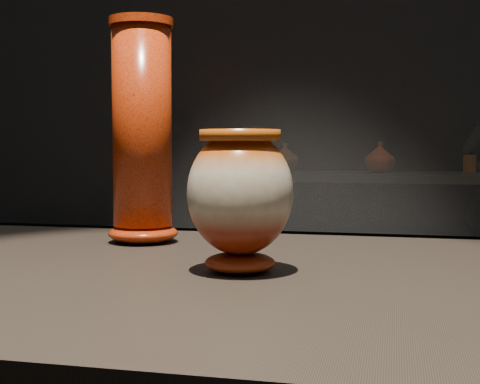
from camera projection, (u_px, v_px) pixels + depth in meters
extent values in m
cube|color=black|center=(373.00, 83.00, 5.70)|extent=(8.00, 3.20, 0.04)
cube|color=black|center=(243.00, 291.00, 0.90)|extent=(2.00, 0.80, 0.05)
ellipsoid|color=maroon|center=(240.00, 262.00, 0.90)|extent=(0.11, 0.11, 0.03)
ellipsoid|color=beige|center=(240.00, 193.00, 0.89)|extent=(0.17, 0.17, 0.17)
cylinder|color=#C35312|center=(240.00, 135.00, 0.89)|extent=(0.13, 0.13, 0.02)
ellipsoid|color=#D2460E|center=(143.00, 233.00, 1.17)|extent=(0.14, 0.14, 0.03)
cylinder|color=#D2460E|center=(142.00, 127.00, 1.16)|extent=(0.12, 0.12, 0.35)
cylinder|color=#D2460E|center=(141.00, 22.00, 1.15)|extent=(0.13, 0.13, 0.01)
cube|color=black|center=(366.00, 177.00, 4.18)|extent=(2.00, 0.60, 0.05)
cube|color=black|center=(234.00, 243.00, 4.40)|extent=(0.08, 0.50, 0.85)
imported|color=brown|center=(285.00, 157.00, 4.30)|extent=(0.24, 0.24, 0.19)
imported|color=maroon|center=(380.00, 157.00, 4.15)|extent=(0.24, 0.24, 0.19)
cylinder|color=brown|center=(470.00, 164.00, 4.07)|extent=(0.08, 0.08, 0.11)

